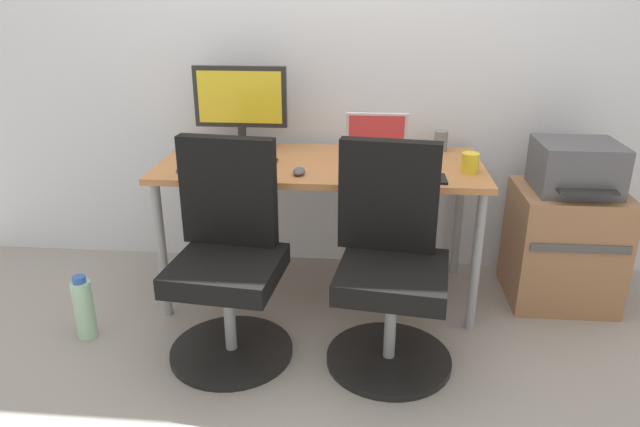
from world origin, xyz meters
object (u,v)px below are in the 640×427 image
office_chair_left (228,262)px  open_laptop (376,148)px  desktop_monitor (241,102)px  coffee_mug (470,163)px  office_chair_right (390,268)px  water_bottle_on_floor (84,308)px  printer (576,167)px  side_cabinet (563,245)px

office_chair_left → open_laptop: (0.62, 0.62, 0.35)m
office_chair_left → desktop_monitor: desktop_monitor is taller
coffee_mug → office_chair_right: bearing=-130.5°
office_chair_left → water_bottle_on_floor: (-0.70, 0.02, -0.28)m
water_bottle_on_floor → desktop_monitor: size_ratio=0.65×
water_bottle_on_floor → printer: bearing=13.8°
water_bottle_on_floor → open_laptop: size_ratio=1.00×
office_chair_left → side_cabinet: (1.58, 0.58, -0.13)m
office_chair_right → side_cabinet: 1.07m
side_cabinet → desktop_monitor: bearing=174.7°
side_cabinet → desktop_monitor: desktop_monitor is taller
side_cabinet → open_laptop: open_laptop is taller
printer → coffee_mug: size_ratio=4.35×
open_laptop → coffee_mug: open_laptop is taller
water_bottle_on_floor → coffee_mug: bearing=13.0°
office_chair_left → side_cabinet: size_ratio=1.58×
printer → water_bottle_on_floor: bearing=-166.2°
water_bottle_on_floor → coffee_mug: coffee_mug is taller
side_cabinet → water_bottle_on_floor: size_ratio=1.92×
water_bottle_on_floor → desktop_monitor: desktop_monitor is taller
water_bottle_on_floor → coffee_mug: 1.90m
water_bottle_on_floor → open_laptop: open_laptop is taller
printer → open_laptop: bearing=177.7°
desktop_monitor → water_bottle_on_floor: bearing=-130.7°
office_chair_right → desktop_monitor: desktop_monitor is taller
side_cabinet → printer: 0.42m
side_cabinet → open_laptop: 1.07m
office_chair_left → printer: bearing=20.1°
desktop_monitor → office_chair_right: bearing=-43.7°
office_chair_right → coffee_mug: bearing=49.5°
printer → desktop_monitor: bearing=174.7°
office_chair_right → coffee_mug: (0.36, 0.42, 0.34)m
coffee_mug → open_laptop: bearing=155.6°
water_bottle_on_floor → coffee_mug: (1.75, 0.40, 0.62)m
office_chair_left → water_bottle_on_floor: size_ratio=3.03×
office_chair_right → coffee_mug: office_chair_right is taller
office_chair_left → open_laptop: size_ratio=3.03×
office_chair_left → desktop_monitor: 0.92m
desktop_monitor → coffee_mug: bearing=-15.4°
printer → open_laptop: open_laptop is taller
water_bottle_on_floor → office_chair_right: bearing=-0.8°
side_cabinet → open_laptop: size_ratio=1.92×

